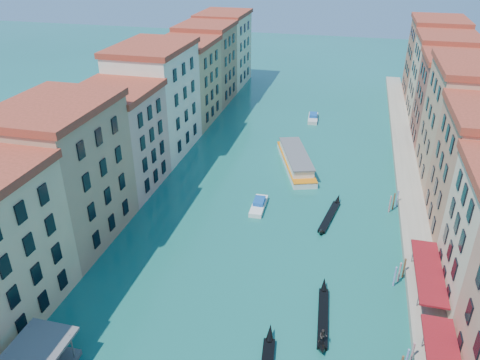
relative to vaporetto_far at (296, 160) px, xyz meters
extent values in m
cube|color=tan|center=(-27.90, -30.37, 8.26)|extent=(12.00, 17.00, 19.00)
cube|color=maroon|center=(-27.90, -30.37, 18.26)|extent=(12.80, 17.40, 1.00)
cube|color=tan|center=(-27.90, -14.87, 7.01)|extent=(12.00, 14.00, 16.50)
cube|color=maroon|center=(-27.90, -14.87, 15.76)|extent=(12.80, 14.40, 1.00)
cube|color=beige|center=(-27.90, 1.13, 8.76)|extent=(12.00, 18.00, 20.00)
cube|color=maroon|center=(-27.90, 1.13, 19.26)|extent=(12.80, 18.40, 1.00)
cube|color=tan|center=(-27.90, 18.13, 7.51)|extent=(12.00, 16.00, 17.50)
cube|color=maroon|center=(-27.90, 18.13, 16.76)|extent=(12.80, 16.40, 1.00)
cube|color=#9F7752|center=(-27.90, 33.63, 8.01)|extent=(12.00, 15.00, 18.50)
cube|color=maroon|center=(-27.90, 33.63, 17.76)|extent=(12.80, 15.40, 1.00)
cube|color=beige|center=(-27.90, 49.63, 8.26)|extent=(12.00, 17.00, 19.00)
cube|color=maroon|center=(-27.90, 49.63, 18.26)|extent=(12.80, 17.40, 1.00)
cube|color=tan|center=(28.10, 1.13, 8.76)|extent=(12.00, 18.00, 20.00)
cube|color=brown|center=(28.10, 17.63, 7.51)|extent=(12.00, 15.00, 17.50)
cube|color=maroon|center=(28.10, 17.63, 16.76)|extent=(12.80, 15.40, 1.00)
cube|color=#D5AD87|center=(28.10, 33.13, 8.01)|extent=(12.00, 16.00, 18.50)
cube|color=maroon|center=(28.10, 33.13, 17.76)|extent=(12.80, 16.40, 1.00)
cube|color=#A86246|center=(28.10, 49.63, 8.51)|extent=(12.00, 17.00, 19.50)
cube|color=maroon|center=(28.10, 49.63, 18.76)|extent=(12.80, 17.40, 1.00)
cube|color=gray|center=(20.10, -4.87, -0.74)|extent=(4.00, 140.00, 1.00)
cylinder|color=#5F5F62|center=(18.90, -41.27, 0.26)|extent=(0.12, 0.12, 3.00)
cube|color=maroon|center=(20.30, -30.87, 1.76)|extent=(3.20, 12.60, 0.25)
cylinder|color=#5F5F62|center=(18.90, -35.07, 0.26)|extent=(0.12, 0.12, 3.00)
cylinder|color=#5F5F62|center=(18.90, -26.67, 0.26)|extent=(0.12, 0.12, 3.00)
cylinder|color=brown|center=(17.80, -42.87, 0.06)|extent=(0.24, 0.24, 3.20)
cylinder|color=brown|center=(16.60, -30.87, 0.06)|extent=(0.24, 0.24, 3.20)
cylinder|color=brown|center=(17.20, -29.87, 0.06)|extent=(0.24, 0.24, 3.20)
cylinder|color=brown|center=(17.80, -28.87, 0.06)|extent=(0.24, 0.24, 3.20)
cylinder|color=brown|center=(16.60, -12.87, 0.06)|extent=(0.24, 0.24, 3.20)
cylinder|color=brown|center=(17.20, -11.87, 0.06)|extent=(0.24, 0.24, 3.20)
cylinder|color=brown|center=(17.80, -10.87, 0.06)|extent=(0.24, 0.24, 3.20)
cube|color=white|center=(0.00, 0.00, -0.68)|extent=(9.89, 18.81, 1.11)
cube|color=white|center=(0.00, 0.00, 0.52)|extent=(8.26, 15.17, 1.48)
cube|color=#5F5F62|center=(0.00, 0.00, 1.39)|extent=(8.67, 15.69, 0.23)
cube|color=orange|center=(0.00, 0.00, -0.17)|extent=(9.93, 18.82, 0.23)
cone|color=black|center=(3.24, -42.96, -0.56)|extent=(1.26, 2.35, 1.88)
cube|color=black|center=(8.58, -38.70, -1.01)|extent=(1.77, 9.35, 0.46)
cone|color=black|center=(8.23, -33.55, -0.62)|extent=(1.07, 2.13, 1.74)
cone|color=black|center=(8.94, -43.86, -0.72)|extent=(1.05, 1.78, 1.53)
imported|color=#2C2523|center=(8.85, -42.62, 0.07)|extent=(0.91, 0.73, 1.78)
cube|color=black|center=(7.62, -16.90, -1.01)|extent=(2.82, 9.39, 0.47)
cone|color=black|center=(8.57, -11.80, -0.61)|extent=(1.30, 2.22, 1.74)
cone|color=black|center=(6.68, -22.00, -0.72)|extent=(1.23, 1.87, 1.53)
cube|color=white|center=(-3.61, -16.63, -0.87)|extent=(2.13, 6.38, 0.72)
cube|color=#134FA2|center=(-3.62, -16.18, -0.24)|extent=(1.69, 2.75, 0.63)
cube|color=silver|center=(0.52, 25.56, -0.85)|extent=(2.55, 6.91, 0.78)
cube|color=#134FA2|center=(0.49, 26.04, -0.17)|extent=(1.92, 3.01, 0.68)
camera|label=1|loc=(9.03, -79.56, 37.71)|focal=35.00mm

